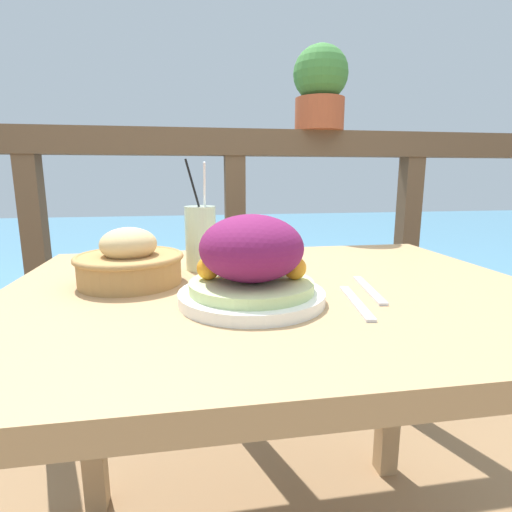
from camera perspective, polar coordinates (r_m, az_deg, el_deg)
patio_table at (r=0.83m, az=2.54°, el=-11.50°), size 1.05×0.82×0.77m
railing_fence at (r=1.47m, az=-3.00°, el=3.34°), size 2.80×0.08×1.14m
sea_backdrop at (r=4.02m, az=-6.88°, el=0.20°), size 12.00×4.00×0.40m
salad_plate at (r=0.68m, az=-0.64°, el=-1.26°), size 0.25×0.25×0.15m
drink_glass at (r=0.92m, az=-7.91°, el=2.61°), size 0.07×0.08×0.25m
bread_basket at (r=0.84m, az=-17.60°, el=-0.83°), size 0.21×0.21×0.11m
potted_plant at (r=1.55m, az=9.16°, el=22.75°), size 0.19×0.19×0.29m
fork at (r=0.70m, az=14.08°, el=-6.41°), size 0.04×0.18×0.00m
knife at (r=0.79m, az=15.82°, el=-4.63°), size 0.04×0.18×0.00m
orange_near_basket at (r=1.08m, az=-7.64°, el=1.68°), size 0.07×0.07×0.07m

